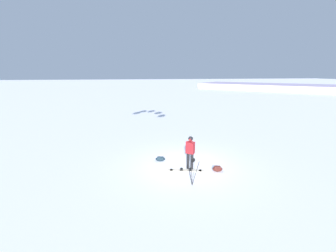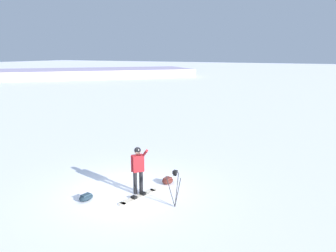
# 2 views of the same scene
# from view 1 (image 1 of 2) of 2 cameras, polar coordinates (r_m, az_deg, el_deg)

# --- Properties ---
(ground_plane) EXTENTS (300.00, 300.00, 0.00)m
(ground_plane) POSITION_cam_1_polar(r_m,az_deg,el_deg) (11.75, 4.77, -10.32)
(ground_plane) COLOR white
(snowboarder) EXTENTS (0.77, 0.47, 1.76)m
(snowboarder) POSITION_cam_1_polar(r_m,az_deg,el_deg) (11.03, 5.82, -6.05)
(snowboarder) COLOR black
(snowboarder) RESTS_ON ground_plane
(snowboard) EXTENTS (0.63, 1.79, 0.10)m
(snowboard) POSITION_cam_1_polar(r_m,az_deg,el_deg) (11.22, 4.68, -11.41)
(snowboard) COLOR beige
(snowboard) RESTS_ON ground_plane
(gear_bag_large) EXTENTS (0.43, 0.59, 0.23)m
(gear_bag_large) POSITION_cam_1_polar(r_m,az_deg,el_deg) (12.26, -2.03, -8.60)
(gear_bag_large) COLOR #192833
(gear_bag_large) RESTS_ON ground_plane
(camera_tripod) EXTENTS (0.53, 0.50, 1.26)m
(camera_tripod) POSITION_cam_1_polar(r_m,az_deg,el_deg) (9.53, 6.46, -10.36)
(camera_tripod) COLOR #262628
(camera_tripod) RESTS_ON ground_plane
(gear_bag_small) EXTENTS (0.46, 0.55, 0.24)m
(gear_bag_small) POSITION_cam_1_polar(r_m,az_deg,el_deg) (11.35, 12.80, -10.84)
(gear_bag_small) COLOR #4C1E19
(gear_bag_small) RESTS_ON ground_plane
(distant_ridge) EXTENTS (45.17, 45.92, 1.60)m
(distant_ridge) POSITION_cam_1_polar(r_m,az_deg,el_deg) (68.81, 29.80, 8.70)
(distant_ridge) COLOR #AB9EC2
(distant_ridge) RESTS_ON ground_plane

